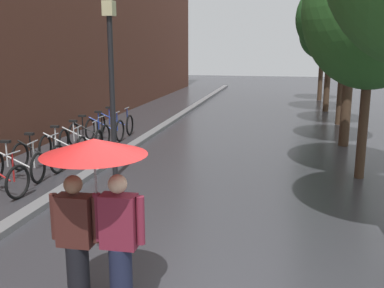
{
  "coord_description": "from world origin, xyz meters",
  "views": [
    {
      "loc": [
        1.28,
        -4.7,
        3.02
      ],
      "look_at": [
        -0.29,
        2.67,
        1.35
      ],
      "focal_mm": 42.04,
      "sensor_mm": 36.0,
      "label": 1
    }
  ],
  "objects_px": {
    "street_tree_4": "(331,18)",
    "street_tree_5": "(323,35)",
    "parked_bicycle_1": "(16,166)",
    "parked_bicycle_2": "(39,157)",
    "couple_under_umbrella": "(96,197)",
    "street_tree_3": "(345,30)",
    "parked_bicycle_7": "(115,124)",
    "street_tree_1": "(373,9)",
    "parked_bicycle_6": "(105,129)",
    "street_tree_2": "(353,11)",
    "parked_bicycle_3": "(63,148)",
    "parked_bicycle_5": "(89,134)",
    "street_lamp_post": "(112,76)",
    "parked_bicycle_4": "(81,140)"
  },
  "relations": [
    {
      "from": "street_tree_4",
      "to": "parked_bicycle_5",
      "type": "relative_size",
      "value": 5.28
    },
    {
      "from": "parked_bicycle_4",
      "to": "parked_bicycle_7",
      "type": "distance_m",
      "value": 2.76
    },
    {
      "from": "street_tree_1",
      "to": "parked_bicycle_5",
      "type": "bearing_deg",
      "value": 167.1
    },
    {
      "from": "parked_bicycle_2",
      "to": "parked_bicycle_5",
      "type": "relative_size",
      "value": 1.0
    },
    {
      "from": "street_tree_4",
      "to": "parked_bicycle_5",
      "type": "height_order",
      "value": "street_tree_4"
    },
    {
      "from": "street_tree_3",
      "to": "parked_bicycle_7",
      "type": "distance_m",
      "value": 9.09
    },
    {
      "from": "parked_bicycle_4",
      "to": "street_tree_4",
      "type": "bearing_deg",
      "value": 53.54
    },
    {
      "from": "street_tree_2",
      "to": "street_tree_5",
      "type": "distance_m",
      "value": 11.72
    },
    {
      "from": "parked_bicycle_6",
      "to": "parked_bicycle_1",
      "type": "bearing_deg",
      "value": -92.15
    },
    {
      "from": "street_tree_2",
      "to": "parked_bicycle_1",
      "type": "bearing_deg",
      "value": -144.25
    },
    {
      "from": "parked_bicycle_1",
      "to": "parked_bicycle_3",
      "type": "distance_m",
      "value": 1.91
    },
    {
      "from": "parked_bicycle_1",
      "to": "parked_bicycle_4",
      "type": "relative_size",
      "value": 0.98
    },
    {
      "from": "street_tree_5",
      "to": "parked_bicycle_1",
      "type": "relative_size",
      "value": 4.33
    },
    {
      "from": "street_tree_3",
      "to": "street_tree_2",
      "type": "bearing_deg",
      "value": -93.27
    },
    {
      "from": "street_tree_3",
      "to": "parked_bicycle_6",
      "type": "height_order",
      "value": "street_tree_3"
    },
    {
      "from": "parked_bicycle_4",
      "to": "parked_bicycle_2",
      "type": "bearing_deg",
      "value": -94.91
    },
    {
      "from": "street_tree_4",
      "to": "parked_bicycle_3",
      "type": "relative_size",
      "value": 5.21
    },
    {
      "from": "street_tree_1",
      "to": "parked_bicycle_2",
      "type": "distance_m",
      "value": 8.31
    },
    {
      "from": "parked_bicycle_7",
      "to": "parked_bicycle_5",
      "type": "bearing_deg",
      "value": -92.59
    },
    {
      "from": "street_tree_4",
      "to": "street_tree_5",
      "type": "xyz_separation_m",
      "value": [
        -0.02,
        4.37,
        -0.62
      ]
    },
    {
      "from": "street_tree_1",
      "to": "parked_bicycle_1",
      "type": "xyz_separation_m",
      "value": [
        -7.55,
        -1.98,
        -3.38
      ]
    },
    {
      "from": "parked_bicycle_5",
      "to": "parked_bicycle_7",
      "type": "distance_m",
      "value": 1.89
    },
    {
      "from": "street_tree_4",
      "to": "parked_bicycle_7",
      "type": "xyz_separation_m",
      "value": [
        -7.44,
        -7.21,
        -3.78
      ]
    },
    {
      "from": "parked_bicycle_1",
      "to": "parked_bicycle_6",
      "type": "distance_m",
      "value": 4.59
    },
    {
      "from": "parked_bicycle_7",
      "to": "couple_under_umbrella",
      "type": "height_order",
      "value": "couple_under_umbrella"
    },
    {
      "from": "street_tree_3",
      "to": "parked_bicycle_5",
      "type": "xyz_separation_m",
      "value": [
        -7.75,
        -5.62,
        -3.17
      ]
    },
    {
      "from": "parked_bicycle_2",
      "to": "couple_under_umbrella",
      "type": "xyz_separation_m",
      "value": [
        3.8,
        -5.12,
        1.0
      ]
    },
    {
      "from": "street_tree_4",
      "to": "parked_bicycle_5",
      "type": "xyz_separation_m",
      "value": [
        -7.52,
        -9.1,
        -3.78
      ]
    },
    {
      "from": "street_tree_5",
      "to": "street_lamp_post",
      "type": "height_order",
      "value": "street_tree_5"
    },
    {
      "from": "street_tree_1",
      "to": "parked_bicycle_6",
      "type": "bearing_deg",
      "value": 160.53
    },
    {
      "from": "parked_bicycle_7",
      "to": "street_lamp_post",
      "type": "bearing_deg",
      "value": -68.56
    },
    {
      "from": "parked_bicycle_3",
      "to": "street_lamp_post",
      "type": "bearing_deg",
      "value": -28.64
    },
    {
      "from": "street_tree_1",
      "to": "street_tree_4",
      "type": "xyz_separation_m",
      "value": [
        0.02,
        10.82,
        0.41
      ]
    },
    {
      "from": "street_lamp_post",
      "to": "parked_bicycle_4",
      "type": "bearing_deg",
      "value": 132.63
    },
    {
      "from": "street_tree_1",
      "to": "street_tree_2",
      "type": "xyz_separation_m",
      "value": [
        0.03,
        3.47,
        0.21
      ]
    },
    {
      "from": "street_tree_1",
      "to": "street_lamp_post",
      "type": "xyz_separation_m",
      "value": [
        -5.58,
        -1.07,
        -1.43
      ]
    },
    {
      "from": "parked_bicycle_2",
      "to": "parked_bicycle_7",
      "type": "height_order",
      "value": "same"
    },
    {
      "from": "parked_bicycle_3",
      "to": "parked_bicycle_7",
      "type": "relative_size",
      "value": 1.01
    },
    {
      "from": "parked_bicycle_1",
      "to": "parked_bicycle_2",
      "type": "height_order",
      "value": "same"
    },
    {
      "from": "street_lamp_post",
      "to": "parked_bicycle_5",
      "type": "bearing_deg",
      "value": 124.58
    },
    {
      "from": "street_tree_1",
      "to": "parked_bicycle_6",
      "type": "distance_m",
      "value": 8.52
    },
    {
      "from": "parked_bicycle_5",
      "to": "parked_bicycle_6",
      "type": "xyz_separation_m",
      "value": [
        0.13,
        0.89,
        0.0
      ]
    },
    {
      "from": "street_tree_4",
      "to": "parked_bicycle_1",
      "type": "bearing_deg",
      "value": -120.6
    },
    {
      "from": "parked_bicycle_1",
      "to": "couple_under_umbrella",
      "type": "relative_size",
      "value": 0.55
    },
    {
      "from": "street_tree_2",
      "to": "parked_bicycle_6",
      "type": "relative_size",
      "value": 4.92
    },
    {
      "from": "couple_under_umbrella",
      "to": "street_lamp_post",
      "type": "height_order",
      "value": "street_lamp_post"
    },
    {
      "from": "parked_bicycle_6",
      "to": "street_tree_1",
      "type": "bearing_deg",
      "value": -19.47
    },
    {
      "from": "parked_bicycle_3",
      "to": "parked_bicycle_4",
      "type": "xyz_separation_m",
      "value": [
        0.06,
        0.92,
        0.0
      ]
    },
    {
      "from": "parked_bicycle_6",
      "to": "parked_bicycle_7",
      "type": "height_order",
      "value": "same"
    },
    {
      "from": "street_tree_3",
      "to": "street_tree_4",
      "type": "height_order",
      "value": "street_tree_4"
    }
  ]
}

